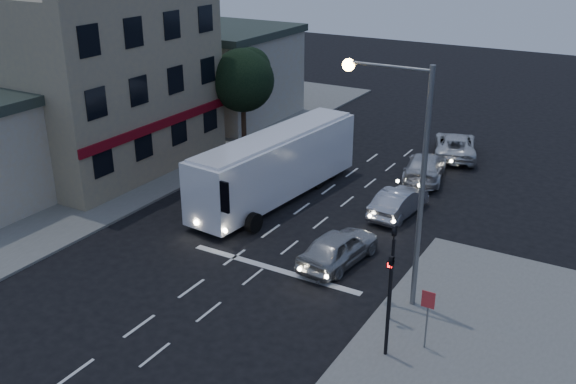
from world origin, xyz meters
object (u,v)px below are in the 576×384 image
Objects in this scene: car_sedan_b at (425,167)px; traffic_signal_main at (392,263)px; regulatory_sign at (428,310)px; streetlight at (406,160)px; tour_bus at (276,164)px; traffic_signal_side at (389,294)px; car_suv at (339,247)px; street_tree at (243,77)px; car_sedan_a at (399,202)px; car_sedan_c at (455,145)px.

traffic_signal_main reaches higher than car_sedan_b.
regulatory_sign is 0.24× the size of streetlight.
tour_bus is 1.31× the size of streetlight.
car_sedan_b is at bearing 109.06° from regulatory_sign.
car_sedan_b is 14.93m from traffic_signal_main.
traffic_signal_side is at bearing 92.97° from car_sedan_b.
traffic_signal_main is 3.61m from streetlight.
traffic_signal_main reaches higher than regulatory_sign.
traffic_signal_side is (4.20, -5.00, 1.66)m from car_suv.
street_tree is at bearing -11.17° from car_sedan_b.
regulatory_sign is (5.20, -4.04, 0.84)m from car_suv.
streetlight is at bearing -29.33° from tour_bus.
car_sedan_a is at bearing -22.51° from street_tree.
regulatory_sign is (11.12, -8.79, -0.32)m from tour_bus.
car_sedan_c is 1.28× the size of traffic_signal_side.
car_sedan_c is at bearing -84.16° from car_suv.
car_suv is 6.74m from traffic_signal_side.
street_tree reaches higher than regulatory_sign.
traffic_signal_main is 0.66× the size of street_tree.
car_sedan_a is at bearing 16.25° from tour_bus.
car_sedan_b is (5.81, 6.61, -1.18)m from tour_bus.
car_sedan_c is 0.59× the size of streetlight.
car_sedan_c is at bearing 103.97° from regulatory_sign.
traffic_signal_side reaches higher than car_sedan_a.
car_sedan_b reaches higher than car_sedan_a.
regulatory_sign is 23.40m from street_tree.
traffic_signal_main reaches higher than tour_bus.
streetlight is (3.24, -1.60, 4.98)m from car_suv.
car_sedan_c is at bearing 66.77° from tour_bus.
tour_bus is 2.87× the size of traffic_signal_side.
streetlight is (3.36, -12.96, 5.00)m from car_sedan_b.
car_sedan_a is 0.46× the size of streetlight.
regulatory_sign reaches higher than car_sedan_b.
traffic_signal_main is at bearing 92.31° from car_sedan_b.
traffic_signal_side reaches higher than tour_bus.
car_sedan_c is 1.28× the size of traffic_signal_main.
car_sedan_b is at bearing 54.09° from tour_bus.
car_sedan_c is (-0.17, 10.04, 0.04)m from car_sedan_a.
regulatory_sign is (5.32, -15.40, 0.86)m from car_sedan_b.
car_suv is 0.84× the size of car_sedan_c.
regulatory_sign is at bearing -41.08° from street_tree.
street_tree is at bearing -18.16° from car_sedan_a.
traffic_signal_main is (3.11, -8.99, 1.73)m from car_sedan_a.
tour_bus is 6.54m from car_sedan_a.
tour_bus is 9.45m from street_tree.
car_sedan_a is 10.04m from car_sedan_c.
car_sedan_c is 18.55m from streetlight.
traffic_signal_side reaches higher than car_sedan_b.
car_sedan_a is at bearing 115.70° from regulatory_sign.
car_sedan_c is at bearing 99.76° from streetlight.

